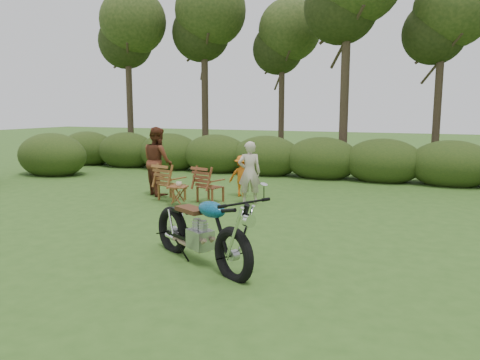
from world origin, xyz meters
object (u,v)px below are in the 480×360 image
at_px(motorcycle, 201,263).
at_px(adult_a, 249,203).
at_px(cup, 179,184).
at_px(child, 242,196).
at_px(lawn_chair_left, 172,200).
at_px(adult_b, 159,195).
at_px(side_table, 178,196).
at_px(lawn_chair_right, 210,202).

relative_size(motorcycle, adult_a, 1.51).
height_order(cup, child, cup).
bearing_deg(adult_a, lawn_chair_left, -15.48).
distance_m(adult_a, child, 0.96).
bearing_deg(adult_a, adult_b, -28.51).
bearing_deg(adult_b, child, -127.25).
distance_m(motorcycle, cup, 4.41).
relative_size(side_table, child, 0.43).
height_order(lawn_chair_right, adult_b, adult_b).
distance_m(motorcycle, adult_b, 5.93).
relative_size(lawn_chair_left, side_table, 1.97).
xyz_separation_m(lawn_chair_right, side_table, (-0.52, -0.72, 0.24)).
height_order(lawn_chair_left, adult_b, adult_b).
relative_size(lawn_chair_right, child, 0.83).
bearing_deg(cup, child, 60.69).
height_order(side_table, child, child).
relative_size(motorcycle, lawn_chair_left, 2.49).
distance_m(motorcycle, adult_a, 4.61).
relative_size(adult_a, adult_b, 0.83).
height_order(motorcycle, lawn_chair_left, motorcycle).
bearing_deg(motorcycle, child, 135.05).
xyz_separation_m(lawn_chair_right, adult_a, (0.98, 0.21, 0.00)).
bearing_deg(child, lawn_chair_right, 58.80).
distance_m(side_table, adult_a, 1.78).
distance_m(lawn_chair_right, lawn_chair_left, 1.04).
xyz_separation_m(lawn_chair_left, child, (1.47, 1.17, 0.00)).
bearing_deg(adult_a, motorcycle, 76.48).
distance_m(cup, adult_a, 1.81).
xyz_separation_m(cup, adult_a, (1.48, 0.89, -0.53)).
distance_m(lawn_chair_left, side_table, 0.79).
xyz_separation_m(lawn_chair_left, cup, (0.52, -0.52, 0.53)).
xyz_separation_m(lawn_chair_left, side_table, (0.51, -0.56, 0.24)).
relative_size(lawn_chair_right, lawn_chair_left, 0.97).
xyz_separation_m(lawn_chair_right, child, (0.44, 1.01, 0.00)).
relative_size(lawn_chair_left, adult_b, 0.51).
xyz_separation_m(cup, adult_b, (-1.24, 1.01, -0.53)).
height_order(adult_a, child, adult_a).
xyz_separation_m(cup, child, (0.95, 1.69, -0.53)).
height_order(lawn_chair_right, child, child).
bearing_deg(adult_b, motorcycle, 164.41).
bearing_deg(child, cup, 53.01).
xyz_separation_m(motorcycle, adult_b, (-3.72, 4.62, 0.00)).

